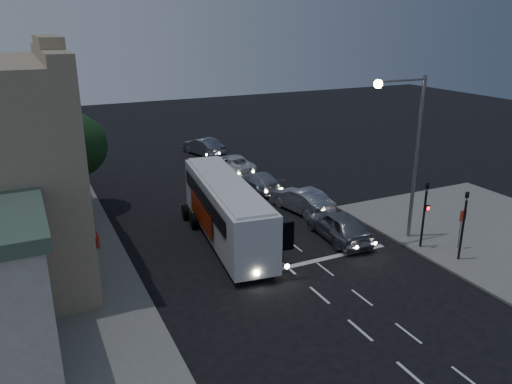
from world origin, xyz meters
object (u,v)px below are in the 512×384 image
car_suv (339,225)px  traffic_signal_side (464,217)px  tour_bus (226,208)px  car_sedan_b (259,181)px  regulatory_sign (462,223)px  car_sedan_a (301,200)px  streetlight (409,141)px  car_sedan_c (233,163)px  traffic_signal_main (425,207)px  car_extra (203,146)px  street_tree (75,143)px

car_suv → traffic_signal_side: traffic_signal_side is taller
tour_bus → car_sedan_b: (5.54, 7.14, -1.20)m
regulatory_sign → traffic_signal_side: bearing=-136.1°
car_sedan_a → streetlight: 8.48m
car_suv → car_sedan_b: bearing=-84.7°
car_sedan_b → car_sedan_c: (0.06, 5.08, 0.06)m
traffic_signal_side → streetlight: bearing=105.7°
tour_bus → traffic_signal_main: (9.03, -5.76, 0.56)m
car_sedan_a → car_extra: bearing=-98.1°
car_sedan_c → traffic_signal_main: 18.38m
traffic_signal_side → street_tree: bearing=135.5°
tour_bus → streetlight: streetlight is taller
car_sedan_a → car_extra: (-0.76, 16.61, 0.01)m
tour_bus → car_sedan_c: 13.49m
tour_bus → traffic_signal_side: traffic_signal_side is taller
car_extra → streetlight: (3.47, -22.94, 4.94)m
traffic_signal_main → regulatory_sign: traffic_signal_main is taller
car_sedan_c → car_extra: car_extra is taller
car_extra → traffic_signal_side: size_ratio=1.17×
traffic_signal_main → car_sedan_c: bearing=100.8°
tour_bus → traffic_signal_main: size_ratio=2.79×
car_suv → traffic_signal_main: 4.74m
car_sedan_a → street_tree: 14.86m
car_sedan_c → traffic_signal_main: (3.43, -17.98, 1.70)m
tour_bus → car_sedan_a: size_ratio=2.42×
street_tree → traffic_signal_side: bearing=-44.5°
car_sedan_c → traffic_signal_side: size_ratio=1.27×
tour_bus → traffic_signal_main: bearing=-25.5°
tour_bus → car_sedan_c: bearing=72.4°
streetlight → street_tree: size_ratio=1.45×
tour_bus → street_tree: bearing=135.6°
tour_bus → traffic_signal_side: size_ratio=2.79×
regulatory_sign → street_tree: (-17.51, 15.26, 2.90)m
car_suv → car_sedan_b: 9.88m
car_suv → car_sedan_c: bearing=-85.3°
tour_bus → car_sedan_b: tour_bus is taller
tour_bus → regulatory_sign: bearing=-25.3°
car_extra → streetlight: bearing=82.4°
street_tree → streetlight: bearing=-39.5°
car_sedan_a → car_sedan_b: 5.17m
traffic_signal_main → street_tree: size_ratio=0.66×
car_suv → traffic_signal_main: traffic_signal_main is taller
tour_bus → car_extra: (5.30, 18.60, -1.07)m
car_sedan_a → regulatory_sign: bearing=107.4°
car_sedan_b → street_tree: bearing=-6.7°
car_sedan_b → car_extra: size_ratio=0.96×
car_extra → streetlight: streetlight is taller
car_sedan_b → street_tree: 12.97m
streetlight → street_tree: streetlight is taller
traffic_signal_side → tour_bus: bearing=141.5°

